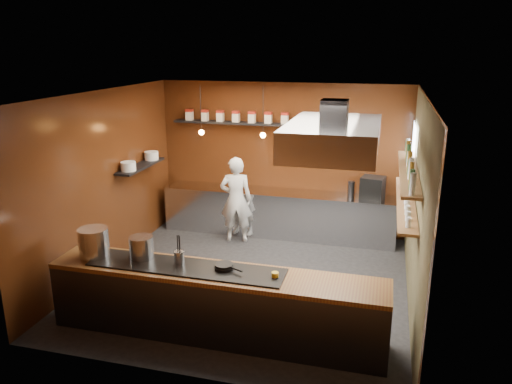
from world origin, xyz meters
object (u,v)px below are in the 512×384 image
(stockpot_large, at_px, (94,242))
(chef, at_px, (236,200))
(stockpot_small, at_px, (141,247))
(espresso_machine, at_px, (373,188))
(extractor_hood, at_px, (333,137))

(stockpot_large, relative_size, chef, 0.24)
(stockpot_small, relative_size, espresso_machine, 0.79)
(stockpot_small, relative_size, chef, 0.19)
(stockpot_large, height_order, espresso_machine, stockpot_large)
(chef, bearing_deg, stockpot_small, 70.62)
(chef, bearing_deg, espresso_machine, 179.73)
(espresso_machine, xyz_separation_m, chef, (-2.52, -0.57, -0.27))
(extractor_hood, height_order, stockpot_small, extractor_hood)
(extractor_hood, relative_size, espresso_machine, 4.85)
(chef, bearing_deg, extractor_hood, 121.63)
(espresso_machine, bearing_deg, stockpot_small, -116.67)
(stockpot_large, distance_m, stockpot_small, 0.66)
(stockpot_small, distance_m, chef, 3.18)
(extractor_hood, bearing_deg, chef, 134.56)
(stockpot_small, bearing_deg, stockpot_large, -171.84)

